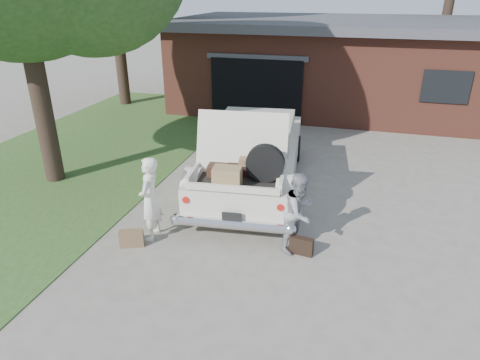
# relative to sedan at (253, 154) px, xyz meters

# --- Properties ---
(ground) EXTENTS (90.00, 90.00, 0.00)m
(ground) POSITION_rel_sedan_xyz_m (0.29, -2.75, -0.80)
(ground) COLOR gray
(ground) RESTS_ON ground
(grass_strip) EXTENTS (6.00, 16.00, 0.02)m
(grass_strip) POSITION_rel_sedan_xyz_m (-5.21, 0.25, -0.79)
(grass_strip) COLOR #2D4C1E
(grass_strip) RESTS_ON ground
(house) EXTENTS (12.80, 7.80, 3.30)m
(house) POSITION_rel_sedan_xyz_m (1.27, 8.73, 0.87)
(house) COLOR brown
(house) RESTS_ON ground
(sedan) EXTENTS (2.65, 5.63, 2.21)m
(sedan) POSITION_rel_sedan_xyz_m (0.00, 0.00, 0.00)
(sedan) COLOR beige
(sedan) RESTS_ON ground
(woman_left) EXTENTS (0.46, 0.63, 1.62)m
(woman_left) POSITION_rel_sedan_xyz_m (-1.26, -2.80, 0.01)
(woman_left) COLOR white
(woman_left) RESTS_ON ground
(woman_right) EXTENTS (0.80, 0.88, 1.47)m
(woman_right) POSITION_rel_sedan_xyz_m (1.47, -2.43, -0.06)
(woman_right) COLOR gray
(woman_right) RESTS_ON ground
(suitcase_left) EXTENTS (0.45, 0.29, 0.33)m
(suitcase_left) POSITION_rel_sedan_xyz_m (-1.48, -3.21, -0.63)
(suitcase_left) COLOR brown
(suitcase_left) RESTS_ON ground
(suitcase_right) EXTENTS (0.44, 0.19, 0.33)m
(suitcase_right) POSITION_rel_sedan_xyz_m (1.56, -2.61, -0.64)
(suitcase_right) COLOR black
(suitcase_right) RESTS_ON ground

